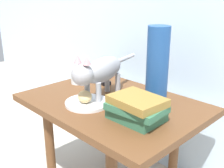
# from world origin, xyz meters

# --- Properties ---
(side_table) EXTENTS (0.79, 0.56, 0.50)m
(side_table) POSITION_xyz_m (0.00, 0.00, 0.43)
(side_table) COLOR brown
(side_table) RESTS_ON ground
(plate) EXTENTS (0.19, 0.19, 0.01)m
(plate) POSITION_xyz_m (-0.05, -0.10, 0.51)
(plate) COLOR white
(plate) RESTS_ON side_table
(bread_roll) EXTENTS (0.10, 0.09, 0.05)m
(bread_roll) POSITION_xyz_m (-0.05, -0.11, 0.54)
(bread_roll) COLOR #E0BC7A
(bread_roll) RESTS_ON plate
(cat) EXTENTS (0.16, 0.47, 0.23)m
(cat) POSITION_xyz_m (-0.05, -0.02, 0.64)
(cat) COLOR #99999E
(cat) RESTS_ON side_table
(book_stack) EXTENTS (0.22, 0.17, 0.10)m
(book_stack) POSITION_xyz_m (0.20, -0.07, 0.55)
(book_stack) COLOR #336B4C
(book_stack) RESTS_ON side_table
(green_vase) EXTENTS (0.10, 0.10, 0.33)m
(green_vase) POSITION_xyz_m (0.14, 0.14, 0.67)
(green_vase) COLOR navy
(green_vase) RESTS_ON side_table
(candle_jar) EXTENTS (0.07, 0.07, 0.08)m
(candle_jar) POSITION_xyz_m (-0.30, 0.04, 0.54)
(candle_jar) COLOR silver
(candle_jar) RESTS_ON side_table
(tv_remote) EXTENTS (0.16, 0.09, 0.02)m
(tv_remote) POSITION_xyz_m (-0.23, 0.15, 0.51)
(tv_remote) COLOR black
(tv_remote) RESTS_ON side_table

